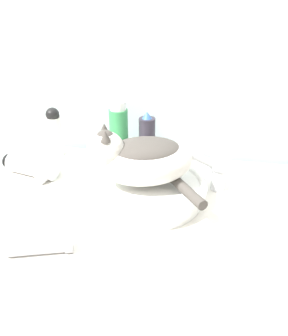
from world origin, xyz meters
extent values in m
cube|color=silver|center=(0.00, 0.69, 1.20)|extent=(8.00, 0.05, 2.40)
cube|color=white|center=(0.00, 0.32, 0.45)|extent=(1.10, 0.63, 0.89)
cylinder|color=white|center=(-0.05, 0.34, 0.92)|extent=(0.33, 0.33, 0.05)
torus|color=white|center=(-0.05, 0.34, 0.94)|extent=(0.35, 0.35, 0.02)
ellipsoid|color=silver|center=(-0.05, 0.34, 1.01)|extent=(0.31, 0.26, 0.12)
ellipsoid|color=#47423D|center=(-0.05, 0.34, 1.05)|extent=(0.24, 0.20, 0.06)
sphere|color=silver|center=(-0.15, 0.30, 1.05)|extent=(0.10, 0.10, 0.10)
sphere|color=#47423D|center=(-0.15, 0.30, 1.08)|extent=(0.06, 0.06, 0.06)
cone|color=#47423D|center=(-0.16, 0.33, 1.11)|extent=(0.03, 0.03, 0.03)
cone|color=#47423D|center=(-0.14, 0.27, 1.11)|extent=(0.03, 0.03, 0.03)
cylinder|color=#47423D|center=(0.06, 0.29, 0.96)|extent=(0.13, 0.16, 0.03)
cylinder|color=silver|center=(0.15, 0.43, 0.93)|extent=(0.04, 0.04, 0.07)
cylinder|color=silver|center=(0.10, 0.40, 1.00)|extent=(0.13, 0.08, 0.09)
cylinder|color=silver|center=(0.15, 0.43, 1.00)|extent=(0.06, 0.06, 0.06)
cylinder|color=#28232D|center=(-0.09, 0.57, 0.97)|extent=(0.06, 0.06, 0.16)
cone|color=#3866AD|center=(-0.09, 0.57, 1.07)|extent=(0.03, 0.03, 0.02)
cylinder|color=#338C4C|center=(-0.19, 0.57, 0.99)|extent=(0.06, 0.06, 0.18)
cylinder|color=white|center=(-0.19, 0.57, 1.09)|extent=(0.05, 0.05, 0.03)
cylinder|color=white|center=(-0.42, 0.57, 0.96)|extent=(0.05, 0.05, 0.14)
sphere|color=black|center=(-0.42, 0.57, 1.05)|extent=(0.05, 0.05, 0.05)
cylinder|color=silver|center=(-0.25, 0.05, 0.91)|extent=(0.13, 0.07, 0.04)
cylinder|color=#B7B7BC|center=(-0.18, 0.08, 0.91)|extent=(0.03, 0.04, 0.04)
cylinder|color=silver|center=(-0.43, 0.40, 0.93)|extent=(0.18, 0.10, 0.06)
cylinder|color=silver|center=(-0.38, 0.39, 0.91)|extent=(0.05, 0.10, 0.03)
cylinder|color=black|center=(-0.53, 0.42, 0.93)|extent=(0.03, 0.05, 0.04)
camera|label=1|loc=(0.11, -0.53, 1.45)|focal=38.00mm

